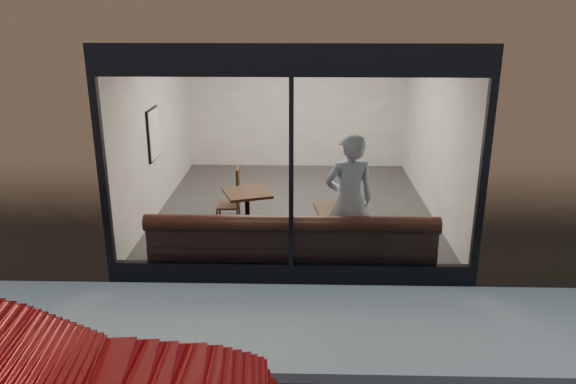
{
  "coord_description": "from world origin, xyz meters",
  "views": [
    {
      "loc": [
        0.15,
        -4.86,
        3.62
      ],
      "look_at": [
        -0.05,
        2.4,
        1.21
      ],
      "focal_mm": 35.0,
      "sensor_mm": 36.0,
      "label": 1
    }
  ],
  "objects_px": {
    "person": "(349,201)",
    "cafe_chair_right": "(345,210)",
    "banquette": "(292,256)",
    "cafe_table_left": "(247,193)",
    "cafe_chair_left": "(228,206)",
    "cafe_table_right": "(338,209)"
  },
  "relations": [
    {
      "from": "cafe_chair_left",
      "to": "cafe_table_left",
      "type": "bearing_deg",
      "value": 117.96
    },
    {
      "from": "banquette",
      "to": "cafe_table_right",
      "type": "distance_m",
      "value": 1.01
    },
    {
      "from": "banquette",
      "to": "person",
      "type": "xyz_separation_m",
      "value": [
        0.81,
        0.23,
        0.76
      ]
    },
    {
      "from": "person",
      "to": "cafe_table_left",
      "type": "bearing_deg",
      "value": -47.34
    },
    {
      "from": "banquette",
      "to": "person",
      "type": "distance_m",
      "value": 1.13
    },
    {
      "from": "cafe_table_left",
      "to": "cafe_chair_left",
      "type": "relative_size",
      "value": 1.89
    },
    {
      "from": "banquette",
      "to": "cafe_table_left",
      "type": "bearing_deg",
      "value": 120.38
    },
    {
      "from": "person",
      "to": "cafe_table_left",
      "type": "relative_size",
      "value": 2.84
    },
    {
      "from": "banquette",
      "to": "person",
      "type": "relative_size",
      "value": 2.03
    },
    {
      "from": "person",
      "to": "cafe_chair_right",
      "type": "bearing_deg",
      "value": -106.38
    },
    {
      "from": "person",
      "to": "cafe_table_right",
      "type": "xyz_separation_m",
      "value": [
        -0.13,
        0.32,
        -0.25
      ]
    },
    {
      "from": "person",
      "to": "cafe_chair_right",
      "type": "xyz_separation_m",
      "value": [
        0.09,
        1.65,
        -0.75
      ]
    },
    {
      "from": "cafe_table_left",
      "to": "cafe_chair_right",
      "type": "height_order",
      "value": "cafe_table_left"
    },
    {
      "from": "cafe_chair_left",
      "to": "cafe_chair_right",
      "type": "bearing_deg",
      "value": 174.47
    },
    {
      "from": "banquette",
      "to": "cafe_table_right",
      "type": "bearing_deg",
      "value": 39.21
    },
    {
      "from": "person",
      "to": "cafe_table_right",
      "type": "bearing_deg",
      "value": -80.85
    },
    {
      "from": "banquette",
      "to": "cafe_chair_left",
      "type": "bearing_deg",
      "value": 119.81
    },
    {
      "from": "cafe_table_left",
      "to": "person",
      "type": "bearing_deg",
      "value": -34.15
    },
    {
      "from": "banquette",
      "to": "cafe_chair_right",
      "type": "bearing_deg",
      "value": 64.45
    },
    {
      "from": "cafe_table_right",
      "to": "banquette",
      "type": "bearing_deg",
      "value": -140.79
    },
    {
      "from": "cafe_table_right",
      "to": "cafe_chair_right",
      "type": "xyz_separation_m",
      "value": [
        0.22,
        1.33,
        -0.5
      ]
    },
    {
      "from": "cafe_chair_right",
      "to": "person",
      "type": "bearing_deg",
      "value": 98.7
    }
  ]
}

